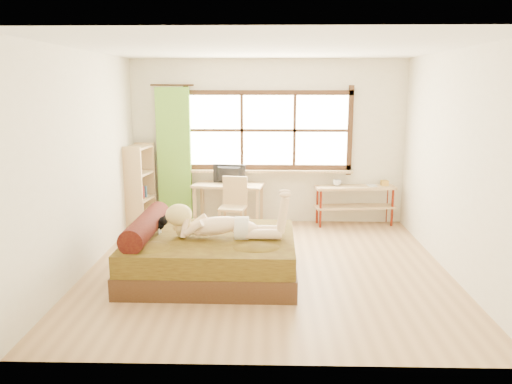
{
  "coord_description": "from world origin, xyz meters",
  "views": [
    {
      "loc": [
        0.01,
        -6.0,
        2.28
      ],
      "look_at": [
        -0.15,
        0.2,
        0.95
      ],
      "focal_mm": 35.0,
      "sensor_mm": 36.0,
      "label": 1
    }
  ],
  "objects_px": {
    "kitten": "(153,224)",
    "desk": "(228,190)",
    "pipe_shelf": "(356,196)",
    "bookshelf": "(139,186)",
    "chair": "(234,202)",
    "woman": "(223,213)",
    "bed": "(207,254)"
  },
  "relations": [
    {
      "from": "chair",
      "to": "desk",
      "type": "bearing_deg",
      "value": 115.63
    },
    {
      "from": "kitten",
      "to": "desk",
      "type": "xyz_separation_m",
      "value": [
        0.75,
        2.13,
        -0.02
      ]
    },
    {
      "from": "desk",
      "to": "kitten",
      "type": "bearing_deg",
      "value": -100.65
    },
    {
      "from": "woman",
      "to": "bookshelf",
      "type": "bearing_deg",
      "value": 126.31
    },
    {
      "from": "chair",
      "to": "pipe_shelf",
      "type": "bearing_deg",
      "value": 22.69
    },
    {
      "from": "chair",
      "to": "bookshelf",
      "type": "height_order",
      "value": "bookshelf"
    },
    {
      "from": "desk",
      "to": "chair",
      "type": "bearing_deg",
      "value": -64.37
    },
    {
      "from": "bed",
      "to": "desk",
      "type": "relative_size",
      "value": 1.71
    },
    {
      "from": "pipe_shelf",
      "to": "bookshelf",
      "type": "height_order",
      "value": "bookshelf"
    },
    {
      "from": "desk",
      "to": "chair",
      "type": "relative_size",
      "value": 1.35
    },
    {
      "from": "bed",
      "to": "chair",
      "type": "xyz_separation_m",
      "value": [
        0.19,
        1.86,
        0.22
      ]
    },
    {
      "from": "pipe_shelf",
      "to": "bookshelf",
      "type": "bearing_deg",
      "value": 177.29
    },
    {
      "from": "woman",
      "to": "bookshelf",
      "type": "relative_size",
      "value": 1.05
    },
    {
      "from": "woman",
      "to": "bed",
      "type": "bearing_deg",
      "value": 166.5
    },
    {
      "from": "desk",
      "to": "bookshelf",
      "type": "relative_size",
      "value": 0.88
    },
    {
      "from": "bed",
      "to": "woman",
      "type": "xyz_separation_m",
      "value": [
        0.2,
        -0.05,
        0.53
      ]
    },
    {
      "from": "kitten",
      "to": "bookshelf",
      "type": "distance_m",
      "value": 2.14
    },
    {
      "from": "pipe_shelf",
      "to": "kitten",
      "type": "bearing_deg",
      "value": -148.08
    },
    {
      "from": "kitten",
      "to": "chair",
      "type": "bearing_deg",
      "value": 64.56
    },
    {
      "from": "kitten",
      "to": "chair",
      "type": "relative_size",
      "value": 0.34
    },
    {
      "from": "woman",
      "to": "pipe_shelf",
      "type": "height_order",
      "value": "woman"
    },
    {
      "from": "bed",
      "to": "kitten",
      "type": "xyz_separation_m",
      "value": [
        -0.67,
        0.1,
        0.35
      ]
    },
    {
      "from": "woman",
      "to": "chair",
      "type": "distance_m",
      "value": 1.93
    },
    {
      "from": "bookshelf",
      "to": "pipe_shelf",
      "type": "bearing_deg",
      "value": 11.77
    },
    {
      "from": "desk",
      "to": "pipe_shelf",
      "type": "height_order",
      "value": "pipe_shelf"
    },
    {
      "from": "bed",
      "to": "pipe_shelf",
      "type": "xyz_separation_m",
      "value": [
        2.18,
        2.35,
        0.21
      ]
    },
    {
      "from": "bed",
      "to": "desk",
      "type": "xyz_separation_m",
      "value": [
        0.08,
        2.23,
        0.34
      ]
    },
    {
      "from": "chair",
      "to": "pipe_shelf",
      "type": "xyz_separation_m",
      "value": [
        1.98,
        0.49,
        -0.01
      ]
    },
    {
      "from": "desk",
      "to": "bookshelf",
      "type": "bearing_deg",
      "value": -167.0
    },
    {
      "from": "bed",
      "to": "kitten",
      "type": "relative_size",
      "value": 6.73
    },
    {
      "from": "desk",
      "to": "pipe_shelf",
      "type": "relative_size",
      "value": 0.89
    },
    {
      "from": "kitten",
      "to": "bookshelf",
      "type": "relative_size",
      "value": 0.23
    }
  ]
}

